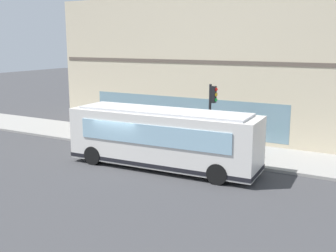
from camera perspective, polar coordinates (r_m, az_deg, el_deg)
The scene contains 10 objects.
ground at distance 21.98m, azimuth -6.13°, elevation -5.41°, with size 120.00×120.00×0.00m, color #38383A.
sidewalk_curb at distance 25.88m, azimuth -0.04°, elevation -2.53°, with size 4.40×40.00×0.15m, color gray.
building_corner at distance 30.96m, azimuth 5.83°, elevation 8.43°, with size 8.61×20.20×9.41m.
city_bus_nearside at distance 20.97m, azimuth -0.77°, elevation -1.78°, with size 2.97×10.14×3.07m.
traffic_light_near_corner at distance 22.28m, azimuth 6.19°, elevation 2.69°, with size 0.32×0.49×4.06m.
fire_hydrant at distance 24.47m, azimuth 1.37°, elevation -2.32°, with size 0.35×0.35×0.74m.
pedestrian_near_hydrant at distance 28.08m, azimuth -10.28°, elevation 0.76°, with size 0.32×0.32×1.80m.
pedestrian_near_building_entrance at distance 25.32m, azimuth 10.04°, elevation -0.69°, with size 0.32×0.32×1.63m.
pedestrian_walking_along_curb at distance 26.91m, azimuth -4.71°, elevation 0.09°, with size 0.32×0.32×1.56m.
newspaper_vending_box at distance 22.84m, azimuth 11.62°, elevation -3.35°, with size 0.44×0.42×0.90m.
Camera 1 is at (-17.15, -12.13, 6.47)m, focal length 43.51 mm.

